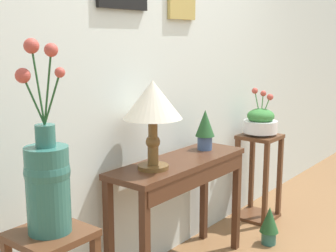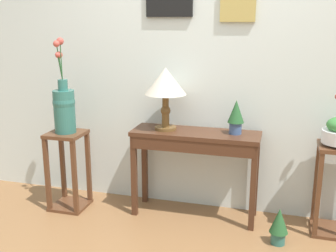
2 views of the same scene
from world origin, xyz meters
name	(u,v)px [view 1 (image 1 of 2)]	position (x,y,z in m)	size (l,w,h in m)	color
back_wall_with_art	(155,53)	(0.00, 1.36, 1.40)	(9.00, 0.13, 2.80)	silver
console_table	(182,180)	(-0.08, 1.08, 0.62)	(1.05, 0.34, 0.75)	#472819
table_lamp	(153,104)	(-0.34, 1.10, 1.13)	(0.34, 0.34, 0.52)	brown
potted_plant_on_console	(205,128)	(0.24, 1.12, 0.90)	(0.13, 0.13, 0.27)	#3D5684
flower_vase_tall_left	(47,177)	(-1.18, 0.95, 0.93)	(0.19, 0.20, 0.80)	#2D665B
pedestal_stand_right	(258,177)	(1.03, 1.10, 0.36)	(0.30, 0.30, 0.72)	#56331E
planter_bowl_wide_right	(261,121)	(1.03, 1.10, 0.83)	(0.27, 0.27, 0.39)	silver
potted_plant_floor	(269,224)	(0.63, 0.80, 0.16)	(0.14, 0.14, 0.29)	#2D665B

